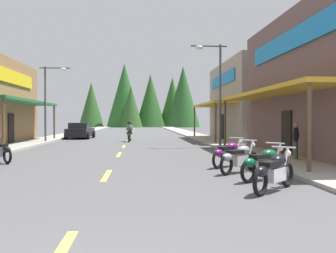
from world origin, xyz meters
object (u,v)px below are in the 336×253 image
Objects in this scene: streetlamp_left at (50,92)px; motorcycle_parked_right_1 at (264,163)px; parked_car_curbside at (80,131)px; motorcycle_parked_right_0 at (274,171)px; streetlamp_right at (215,80)px; pedestrian_browsing at (296,139)px; motorcycle_parked_right_2 at (239,158)px; rider_cruising_lead at (130,133)px; motorcycle_parked_right_3 at (229,153)px.

motorcycle_parked_right_1 is at bearing -60.69° from streetlamp_left.
streetlamp_left is at bearing 170.48° from parked_car_curbside.
streetlamp_right is at bearing 38.48° from motorcycle_parked_right_0.
parked_car_curbside is (-11.49, 19.15, -0.22)m from pedestrian_browsing.
motorcycle_parked_right_0 is 3.09m from motorcycle_parked_right_2.
motorcycle_parked_right_0 is 20.54m from rider_cruising_lead.
rider_cruising_lead reaches higher than motorcycle_parked_right_2.
rider_cruising_lead is at bearing 8.05° from streetlamp_left.
pedestrian_browsing is (12.71, -13.37, -2.77)m from streetlamp_left.
rider_cruising_lead is (-3.94, 17.07, 0.17)m from motorcycle_parked_right_2.
rider_cruising_lead is (-4.25, 18.54, 0.17)m from motorcycle_parked_right_1.
motorcycle_parked_right_3 is at bearing -162.99° from rider_cruising_lead.
motorcycle_parked_right_0 is 26.50m from parked_car_curbside.
streetlamp_left is 3.44× the size of motorcycle_parked_right_0.
parked_car_curbside is at bearing 78.01° from streetlamp_left.
motorcycle_parked_right_2 is at bearing -156.62° from parked_car_curbside.
parked_car_curbside is (-9.78, 11.21, -3.38)m from streetlamp_right.
motorcycle_parked_right_0 is 1.64m from motorcycle_parked_right_1.
motorcycle_parked_right_2 is at bearing 78.08° from pedestrian_browsing.
streetlamp_right is 8.87m from rider_cruising_lead.
streetlamp_right is 10.02m from motorcycle_parked_right_3.
rider_cruising_lead is at bearing -28.89° from pedestrian_browsing.
pedestrian_browsing is (3.03, 1.33, 0.42)m from motorcycle_parked_right_3.
streetlamp_left is 3.35× the size of motorcycle_parked_right_2.
streetlamp_right is (11.00, -5.43, 0.39)m from streetlamp_left.
motorcycle_parked_right_1 is 1.11× the size of motorcycle_parked_right_3.
motorcycle_parked_right_1 is 19.02m from rider_cruising_lead.
motorcycle_parked_right_2 is 1.04× the size of motorcycle_parked_right_3.
streetlamp_left reaches higher than pedestrian_browsing.
motorcycle_parked_right_1 is at bearing -164.44° from rider_cruising_lead.
rider_cruising_lead is at bearing 55.12° from motorcycle_parked_right_0.
streetlamp_right is 3.77× the size of motorcycle_parked_right_2.
motorcycle_parked_right_3 is (9.68, -14.70, -3.19)m from streetlamp_left.
motorcycle_parked_right_3 is (-0.28, 3.03, 0.00)m from motorcycle_parked_right_1.
streetlamp_left is 20.58m from motorcycle_parked_right_1.
streetlamp_right reaches higher than streetlamp_left.
pedestrian_browsing reaches higher than motorcycle_parked_right_0.
motorcycle_parked_right_2 is (-0.31, 1.47, 0.00)m from motorcycle_parked_right_1.
rider_cruising_lead is at bearing 60.80° from motorcycle_parked_right_2.
rider_cruising_lead is at bearing -135.52° from parked_car_curbside.
motorcycle_parked_right_1 is 0.41× the size of parked_car_curbside.
streetlamp_right reaches higher than motorcycle_parked_right_2.
rider_cruising_lead is at bearing 130.36° from streetlamp_right.
streetlamp_left is 18.66m from pedestrian_browsing.
motorcycle_parked_right_3 is at bearing 58.43° from pedestrian_browsing.
motorcycle_parked_right_2 is 1.56m from motorcycle_parked_right_3.
motorcycle_parked_right_0 is at bearing -95.55° from streetlamp_right.
pedestrian_browsing is at bearing -21.66° from motorcycle_parked_right_3.
rider_cruising_lead reaches higher than motorcycle_parked_right_3.
motorcycle_parked_right_1 and motorcycle_parked_right_2 have the same top height.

